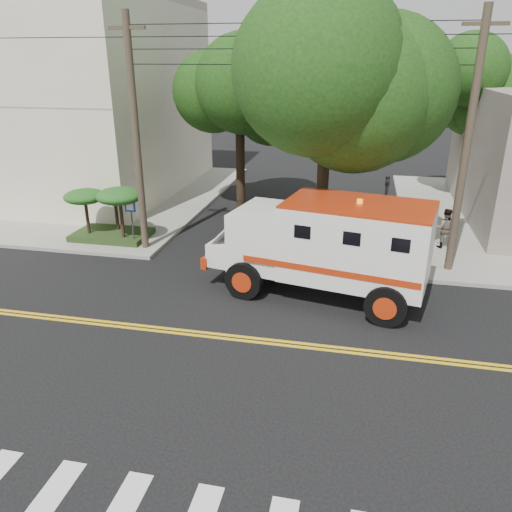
# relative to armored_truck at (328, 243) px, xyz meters

# --- Properties ---
(ground) EXTENTS (100.00, 100.00, 0.00)m
(ground) POSITION_rel_armored_truck_xyz_m (-1.99, -3.35, -1.87)
(ground) COLOR black
(ground) RESTS_ON ground
(sidewalk_nw) EXTENTS (17.00, 17.00, 0.15)m
(sidewalk_nw) POSITION_rel_armored_truck_xyz_m (-15.49, 10.15, -1.79)
(sidewalk_nw) COLOR gray
(sidewalk_nw) RESTS_ON ground
(building_left) EXTENTS (16.00, 14.00, 10.00)m
(building_left) POSITION_rel_armored_truck_xyz_m (-17.49, 11.65, 3.28)
(building_left) COLOR beige
(building_left) RESTS_ON sidewalk_nw
(utility_pole_left) EXTENTS (0.28, 0.28, 9.00)m
(utility_pole_left) POSITION_rel_armored_truck_xyz_m (-7.59, 2.65, 2.63)
(utility_pole_left) COLOR #382D23
(utility_pole_left) RESTS_ON ground
(utility_pole_right) EXTENTS (0.28, 0.28, 9.00)m
(utility_pole_right) POSITION_rel_armored_truck_xyz_m (4.31, 2.85, 2.63)
(utility_pole_right) COLOR #382D23
(utility_pole_right) RESTS_ON ground
(tree_main) EXTENTS (6.08, 5.70, 9.85)m
(tree_main) POSITION_rel_armored_truck_xyz_m (-0.05, 2.86, 5.33)
(tree_main) COLOR black
(tree_main) RESTS_ON ground
(tree_left) EXTENTS (4.48, 4.20, 7.70)m
(tree_left) POSITION_rel_armored_truck_xyz_m (-4.67, 8.44, 3.86)
(tree_left) COLOR black
(tree_left) RESTS_ON ground
(tree_right) EXTENTS (4.80, 4.50, 8.20)m
(tree_right) POSITION_rel_armored_truck_xyz_m (6.85, 12.42, 4.23)
(tree_right) COLOR black
(tree_right) RESTS_ON ground
(traffic_signal) EXTENTS (0.15, 0.18, 3.60)m
(traffic_signal) POSITION_rel_armored_truck_xyz_m (1.81, 2.25, 0.36)
(traffic_signal) COLOR #3F3F42
(traffic_signal) RESTS_ON ground
(accessibility_sign) EXTENTS (0.45, 0.10, 2.02)m
(accessibility_sign) POSITION_rel_armored_truck_xyz_m (-8.19, 2.82, -0.50)
(accessibility_sign) COLOR #3F3F42
(accessibility_sign) RESTS_ON ground
(palm_planter) EXTENTS (3.52, 2.63, 2.36)m
(palm_planter) POSITION_rel_armored_truck_xyz_m (-9.43, 3.28, -0.22)
(palm_planter) COLOR #1E3314
(palm_planter) RESTS_ON sidewalk_nw
(armored_truck) EXTENTS (7.57, 4.03, 3.28)m
(armored_truck) POSITION_rel_armored_truck_xyz_m (0.00, 0.00, 0.00)
(armored_truck) COLOR white
(armored_truck) RESTS_ON ground
(pedestrian_a) EXTENTS (0.63, 0.45, 1.62)m
(pedestrian_a) POSITION_rel_armored_truck_xyz_m (3.51, 4.75, -0.90)
(pedestrian_a) COLOR gray
(pedestrian_a) RESTS_ON sidewalk_ne
(pedestrian_b) EXTENTS (0.87, 0.71, 1.65)m
(pedestrian_b) POSITION_rel_armored_truck_xyz_m (4.39, 5.13, -0.89)
(pedestrian_b) COLOR gray
(pedestrian_b) RESTS_ON sidewalk_ne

